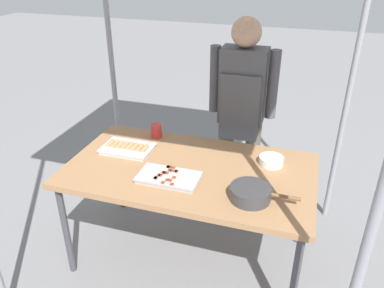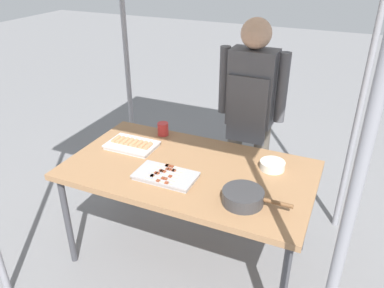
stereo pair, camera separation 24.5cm
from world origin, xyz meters
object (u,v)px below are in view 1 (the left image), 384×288
tray_meat_skewers (169,177)px  cooking_wok (251,193)px  drink_cup_near_edge (156,131)px  tray_grilled_sausages (128,148)px  stall_table (190,175)px  vendor_woman (242,104)px  condiment_bowl (271,161)px

tray_meat_skewers → cooking_wok: (0.51, -0.05, 0.03)m
cooking_wok → drink_cup_near_edge: drink_cup_near_edge is taller
tray_grilled_sausages → cooking_wok: size_ratio=0.89×
stall_table → drink_cup_near_edge: (-0.38, 0.36, 0.10)m
vendor_woman → stall_table: bearing=74.8°
cooking_wok → vendor_woman: (-0.24, 0.93, 0.15)m
vendor_woman → cooking_wok: bearing=104.5°
tray_grilled_sausages → tray_meat_skewers: (0.41, -0.26, -0.00)m
tray_grilled_sausages → vendor_woman: (0.68, 0.62, 0.18)m
cooking_wok → condiment_bowl: cooking_wok is taller
cooking_wok → drink_cup_near_edge: 1.00m
tray_meat_skewers → condiment_bowl: 0.69m
stall_table → tray_grilled_sausages: size_ratio=4.57×
cooking_wok → drink_cup_near_edge: bearing=144.4°
tray_grilled_sausages → vendor_woman: size_ratio=0.22×
stall_table → tray_meat_skewers: bearing=-114.6°
vendor_woman → tray_meat_skewers: bearing=72.8°
stall_table → tray_grilled_sausages: 0.50m
condiment_bowl → vendor_woman: (-0.30, 0.50, 0.17)m
stall_table → tray_meat_skewers: (-0.08, -0.17, 0.07)m
condiment_bowl → drink_cup_near_edge: bearing=170.1°
drink_cup_near_edge → vendor_woman: size_ratio=0.06×
stall_table → condiment_bowl: 0.55m
drink_cup_near_edge → condiment_bowl: bearing=-9.9°
tray_grilled_sausages → condiment_bowl: 0.99m
condiment_bowl → vendor_woman: vendor_woman is taller
tray_grilled_sausages → drink_cup_near_edge: bearing=68.4°
cooking_wok → vendor_woman: vendor_woman is taller
tray_meat_skewers → vendor_woman: size_ratio=0.24×
stall_table → vendor_woman: bearing=74.8°
stall_table → drink_cup_near_edge: size_ratio=16.31×
tray_meat_skewers → condiment_bowl: bearing=33.4°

